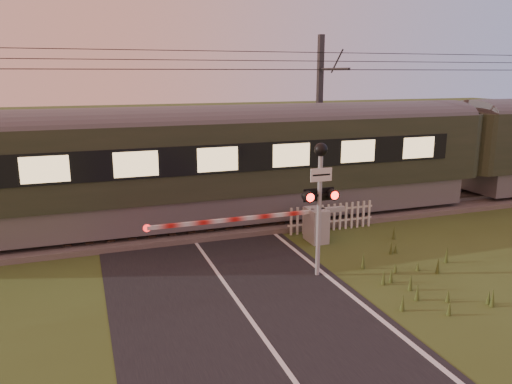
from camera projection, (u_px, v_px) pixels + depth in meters
name	position (u px, v px, depth m)	size (l,w,h in m)	color
ground	(242.00, 308.00, 11.73)	(160.00, 160.00, 0.00)	#3A481C
road	(246.00, 312.00, 11.52)	(6.00, 140.00, 0.03)	black
track_bed	(185.00, 227.00, 17.67)	(140.00, 3.40, 0.39)	#47423D
overhead_wires	(180.00, 62.00, 16.35)	(120.00, 0.62, 0.62)	black
train	(459.00, 149.00, 20.98)	(42.67, 2.94, 3.98)	slate
boom_gate	(308.00, 224.00, 16.14)	(6.55, 0.85, 1.14)	gray
crossing_signal	(320.00, 186.00, 13.05)	(0.93, 0.37, 3.64)	gray
picket_fence	(331.00, 217.00, 17.39)	(3.28, 0.08, 0.96)	silver
catenary_mast	(320.00, 117.00, 20.94)	(0.22, 2.46, 6.91)	#2D2D30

